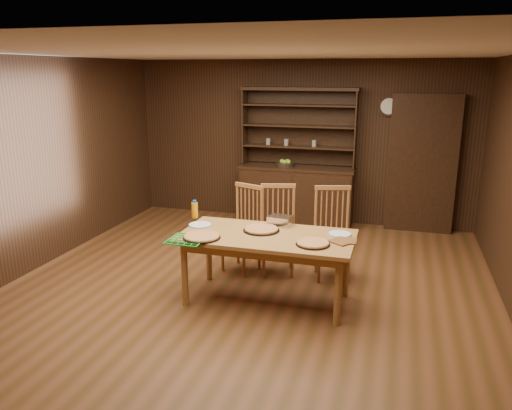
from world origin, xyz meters
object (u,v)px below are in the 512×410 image
(chair_right, at_px, (332,229))
(china_hutch, at_px, (297,187))
(chair_center, at_px, (278,226))
(dining_table, at_px, (267,242))
(chair_left, at_px, (245,225))
(juice_bottle, at_px, (195,210))

(chair_right, bearing_deg, china_hutch, 97.82)
(chair_center, bearing_deg, chair_right, -11.33)
(china_hutch, bearing_deg, chair_right, -67.15)
(china_hutch, bearing_deg, dining_table, -84.48)
(chair_center, bearing_deg, china_hutch, 80.62)
(chair_center, relative_size, chair_right, 0.99)
(china_hutch, xyz_separation_m, dining_table, (0.28, -2.91, 0.07))
(china_hutch, distance_m, chair_center, 2.07)
(chair_right, bearing_deg, chair_left, 168.97)
(juice_bottle, bearing_deg, chair_right, 18.39)
(chair_right, xyz_separation_m, juice_bottle, (-1.55, -0.51, 0.26))
(dining_table, distance_m, chair_center, 0.86)
(dining_table, distance_m, chair_left, 0.96)
(dining_table, xyz_separation_m, chair_left, (-0.51, 0.82, -0.10))
(china_hutch, height_order, chair_center, china_hutch)
(dining_table, relative_size, juice_bottle, 8.64)
(chair_center, height_order, chair_right, chair_right)
(chair_left, height_order, juice_bottle, chair_left)
(dining_table, distance_m, juice_bottle, 1.06)
(china_hutch, distance_m, juice_bottle, 2.64)
(china_hutch, bearing_deg, chair_left, -96.12)
(china_hutch, relative_size, chair_right, 1.98)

